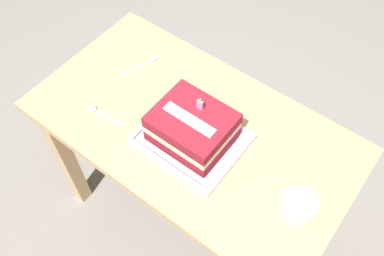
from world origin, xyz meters
name	(u,v)px	position (x,y,z in m)	size (l,w,h in m)	color
ground_plane	(192,215)	(0.00, 0.00, 0.00)	(8.00, 8.00, 0.00)	gray
dining_table	(192,146)	(0.00, 0.00, 0.63)	(1.12, 0.61, 0.76)	tan
foil_tray	(192,140)	(0.04, -0.05, 0.76)	(0.33, 0.27, 0.02)	silver
birthday_cake	(192,127)	(0.04, -0.05, 0.84)	(0.24, 0.20, 0.16)	maroon
bowl_stack	(298,205)	(0.43, -0.05, 0.78)	(0.11, 0.11, 0.09)	silver
serving_spoon_near_tray	(147,63)	(-0.31, 0.13, 0.76)	(0.06, 0.15, 0.01)	silver
serving_spoon_by_bowls	(96,110)	(-0.30, -0.15, 0.76)	(0.15, 0.03, 0.01)	silver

